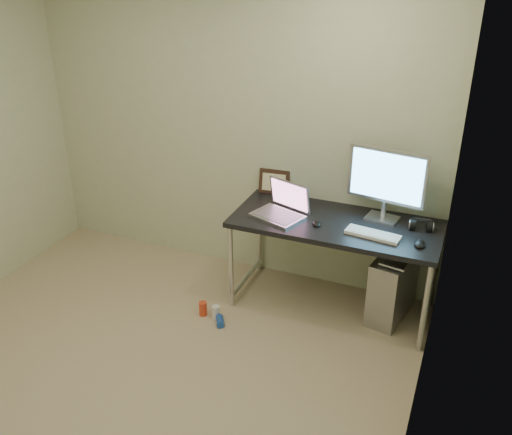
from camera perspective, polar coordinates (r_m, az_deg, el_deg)
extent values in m
plane|color=tan|center=(3.98, -12.75, -16.30)|extent=(3.50, 3.50, 0.00)
cube|color=beige|center=(4.68, -2.25, 8.85)|extent=(3.50, 0.02, 2.50)
cube|color=beige|center=(2.71, 16.75, -6.17)|extent=(0.02, 3.50, 2.50)
cube|color=black|center=(4.29, 7.98, -0.64)|extent=(1.54, 0.68, 0.04)
cylinder|color=silver|center=(4.43, -2.54, -4.96)|extent=(0.04, 0.04, 0.71)
cylinder|color=silver|center=(4.91, 0.35, -1.62)|extent=(0.04, 0.04, 0.71)
cylinder|color=silver|center=(4.13, 16.51, -8.76)|extent=(0.04, 0.04, 0.71)
cylinder|color=silver|center=(4.64, 17.45, -4.75)|extent=(0.04, 0.04, 0.71)
cylinder|color=silver|center=(4.81, -0.99, -6.06)|extent=(0.04, 0.60, 0.04)
cylinder|color=silver|center=(4.53, 16.55, -9.56)|extent=(0.04, 0.60, 0.04)
cube|color=#AAA9AE|center=(4.49, 13.51, -6.66)|extent=(0.32, 0.54, 0.53)
cylinder|color=silver|center=(4.16, 13.41, -4.85)|extent=(0.19, 0.06, 0.03)
cylinder|color=silver|center=(4.53, 14.35, -2.26)|extent=(0.19, 0.06, 0.03)
cylinder|color=black|center=(4.63, 13.59, -3.64)|extent=(0.01, 0.16, 0.69)
cylinder|color=black|center=(4.61, 14.62, -4.17)|extent=(0.02, 0.11, 0.71)
cylinder|color=red|center=(4.50, -5.32, -9.06)|extent=(0.07, 0.07, 0.11)
cylinder|color=white|center=(4.46, -4.03, -9.44)|extent=(0.07, 0.07, 0.11)
cylinder|color=blue|center=(4.41, -3.62, -10.31)|extent=(0.11, 0.12, 0.06)
cube|color=silver|center=(4.30, 2.16, 0.14)|extent=(0.43, 0.36, 0.02)
cube|color=gray|center=(4.29, 2.16, 0.28)|extent=(0.38, 0.31, 0.00)
cube|color=#96979E|center=(4.35, 3.40, 2.27)|extent=(0.36, 0.17, 0.24)
cube|color=#784961|center=(4.34, 3.36, 2.23)|extent=(0.32, 0.15, 0.20)
cube|color=silver|center=(4.37, 12.51, -0.07)|extent=(0.26, 0.20, 0.02)
cylinder|color=silver|center=(4.36, 12.66, 0.90)|extent=(0.04, 0.04, 0.13)
cube|color=silver|center=(4.24, 12.98, 4.08)|extent=(0.58, 0.13, 0.40)
cube|color=#5CB5EC|center=(4.22, 12.92, 3.97)|extent=(0.53, 0.09, 0.35)
cube|color=white|center=(4.11, 11.60, -1.67)|extent=(0.40, 0.17, 0.02)
ellipsoid|color=black|center=(4.06, 16.08, -2.46)|extent=(0.08, 0.12, 0.04)
ellipsoid|color=black|center=(4.20, 6.09, -0.51)|extent=(0.09, 0.12, 0.03)
cylinder|color=black|center=(4.29, 15.41, -0.67)|extent=(0.05, 0.10, 0.10)
cylinder|color=black|center=(4.28, 16.97, -0.94)|extent=(0.05, 0.10, 0.10)
cube|color=black|center=(4.26, 16.28, -0.17)|extent=(0.13, 0.03, 0.01)
cube|color=black|center=(4.67, 1.84, 3.58)|extent=(0.26, 0.10, 0.20)
cylinder|color=silver|center=(4.59, 3.66, 2.38)|extent=(0.01, 0.01, 0.09)
cylinder|color=white|center=(4.57, 3.68, 3.01)|extent=(0.04, 0.03, 0.04)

